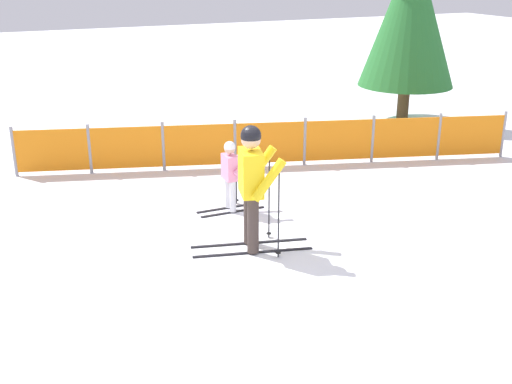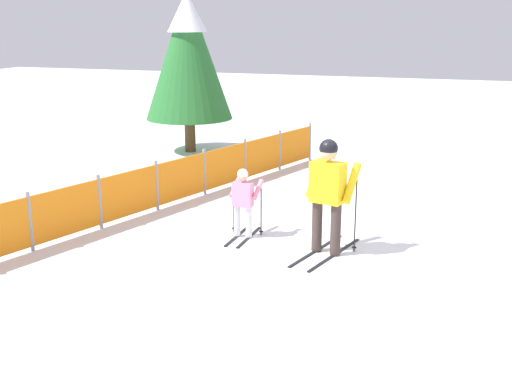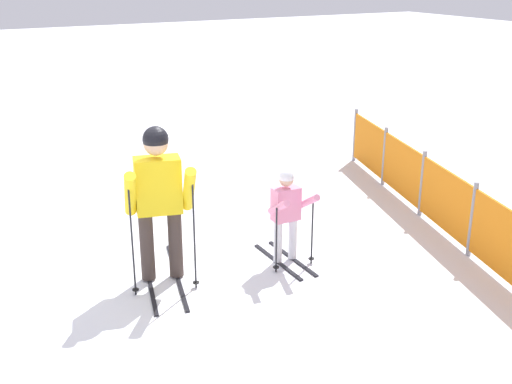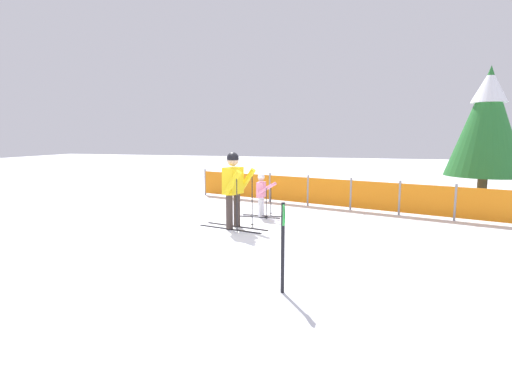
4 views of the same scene
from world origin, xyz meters
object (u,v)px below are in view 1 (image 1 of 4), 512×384
(skier_child, at_px, (231,170))
(safety_fence, at_px, (270,143))
(conifer_far, at_px, (410,12))
(skier_adult, at_px, (252,177))

(skier_child, height_order, safety_fence, skier_child)
(skier_child, height_order, conifer_far, conifer_far)
(conifer_far, bearing_deg, skier_adult, -140.55)
(skier_adult, xyz_separation_m, conifer_far, (6.20, 5.10, 1.52))
(skier_adult, relative_size, conifer_far, 0.42)
(skier_adult, distance_m, skier_child, 1.48)
(skier_child, bearing_deg, conifer_far, 32.12)
(safety_fence, relative_size, conifer_far, 2.17)
(skier_adult, xyz_separation_m, safety_fence, (1.79, 3.22, -0.56))
(skier_child, relative_size, safety_fence, 0.13)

